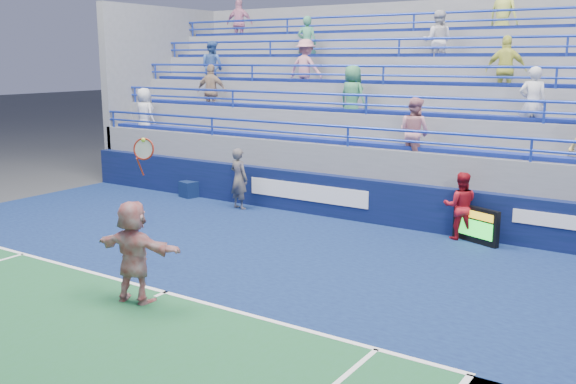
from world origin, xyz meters
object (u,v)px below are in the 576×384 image
Objects in this scene: judge_chair at (190,188)px; line_judge at (239,179)px; tennis_player at (134,252)px; ball_girl at (460,206)px; serve_speed_board at (476,225)px.

line_judge is (2.15, -0.39, 0.56)m from judge_chair.
tennis_player is at bearing 124.78° from line_judge.
ball_girl is (3.30, 6.79, -0.11)m from tennis_player.
line_judge is at bearing 113.17° from tennis_player.
ball_girl is (6.05, 0.36, -0.06)m from line_judge.
serve_speed_board is 1.34× the size of judge_chair.
judge_chair is 8.42m from tennis_player.
ball_girl reaches higher than serve_speed_board.
tennis_player is (-3.71, -6.69, 0.47)m from serve_speed_board.
serve_speed_board is 7.66m from tennis_player.
judge_chair is at bearing 125.70° from tennis_player.
ball_girl is at bearing -0.21° from judge_chair.
line_judge reaches higher than serve_speed_board.
tennis_player is (4.90, -6.82, 0.61)m from judge_chair.
ball_girl is (-0.40, 0.10, 0.36)m from serve_speed_board.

